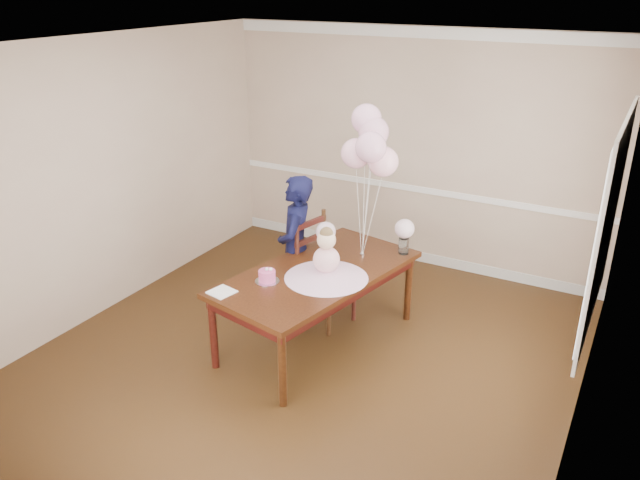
% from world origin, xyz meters
% --- Properties ---
extents(floor, '(4.50, 5.00, 0.00)m').
position_xyz_m(floor, '(0.00, 0.00, 0.00)').
color(floor, black).
rests_on(floor, ground).
extents(ceiling, '(4.50, 5.00, 0.02)m').
position_xyz_m(ceiling, '(0.00, 0.00, 2.70)').
color(ceiling, white).
rests_on(ceiling, wall_back).
extents(wall_back, '(4.50, 0.02, 2.70)m').
position_xyz_m(wall_back, '(0.00, 2.50, 1.35)').
color(wall_back, tan).
rests_on(wall_back, floor).
extents(wall_front, '(4.50, 0.02, 2.70)m').
position_xyz_m(wall_front, '(0.00, -2.50, 1.35)').
color(wall_front, tan).
rests_on(wall_front, floor).
extents(wall_left, '(0.02, 5.00, 2.70)m').
position_xyz_m(wall_left, '(-2.25, 0.00, 1.35)').
color(wall_left, tan).
rests_on(wall_left, floor).
extents(wall_right, '(0.02, 5.00, 2.70)m').
position_xyz_m(wall_right, '(2.25, 0.00, 1.35)').
color(wall_right, tan).
rests_on(wall_right, floor).
extents(chair_rail_trim, '(4.50, 0.02, 0.07)m').
position_xyz_m(chair_rail_trim, '(0.00, 2.49, 0.90)').
color(chair_rail_trim, white).
rests_on(chair_rail_trim, wall_back).
extents(crown_molding, '(4.50, 0.02, 0.12)m').
position_xyz_m(crown_molding, '(0.00, 2.49, 2.63)').
color(crown_molding, white).
rests_on(crown_molding, wall_back).
extents(baseboard_trim, '(4.50, 0.02, 0.12)m').
position_xyz_m(baseboard_trim, '(0.00, 2.49, 0.06)').
color(baseboard_trim, silver).
rests_on(baseboard_trim, floor).
extents(window_frame, '(0.02, 1.66, 1.56)m').
position_xyz_m(window_frame, '(2.23, 0.50, 1.55)').
color(window_frame, white).
rests_on(window_frame, wall_right).
extents(window_blinds, '(0.01, 1.50, 1.40)m').
position_xyz_m(window_blinds, '(2.21, 0.50, 1.55)').
color(window_blinds, silver).
rests_on(window_blinds, wall_right).
extents(dining_table_top, '(1.35, 2.11, 0.05)m').
position_xyz_m(dining_table_top, '(-0.03, 0.33, 0.71)').
color(dining_table_top, black).
rests_on(dining_table_top, table_leg_fl).
extents(table_apron, '(1.24, 1.99, 0.10)m').
position_xyz_m(table_apron, '(-0.03, 0.33, 0.63)').
color(table_apron, black).
rests_on(table_apron, table_leg_fl).
extents(table_leg_fl, '(0.08, 0.08, 0.68)m').
position_xyz_m(table_leg_fl, '(-0.62, -0.47, 0.34)').
color(table_leg_fl, black).
rests_on(table_leg_fl, floor).
extents(table_leg_fr, '(0.08, 0.08, 0.68)m').
position_xyz_m(table_leg_fr, '(0.19, -0.64, 0.34)').
color(table_leg_fr, black).
rests_on(table_leg_fr, floor).
extents(table_leg_bl, '(0.08, 0.08, 0.68)m').
position_xyz_m(table_leg_bl, '(-0.25, 1.29, 0.34)').
color(table_leg_bl, black).
rests_on(table_leg_bl, floor).
extents(table_leg_br, '(0.08, 0.08, 0.68)m').
position_xyz_m(table_leg_br, '(0.55, 1.12, 0.34)').
color(table_leg_br, black).
rests_on(table_leg_br, floor).
extents(baby_skirt, '(0.88, 0.88, 0.10)m').
position_xyz_m(baby_skirt, '(0.10, 0.25, 0.78)').
color(baby_skirt, '#E4A8CC').
rests_on(baby_skirt, dining_table_top).
extents(baby_torso, '(0.23, 0.23, 0.23)m').
position_xyz_m(baby_torso, '(0.10, 0.25, 0.91)').
color(baby_torso, '#FFA1D4').
rests_on(baby_torso, baby_skirt).
extents(baby_head, '(0.17, 0.17, 0.17)m').
position_xyz_m(baby_head, '(0.10, 0.25, 1.09)').
color(baby_head, beige).
rests_on(baby_head, baby_torso).
extents(baby_hair, '(0.12, 0.12, 0.12)m').
position_xyz_m(baby_hair, '(0.10, 0.25, 1.15)').
color(baby_hair, brown).
rests_on(baby_hair, baby_head).
extents(cake_platter, '(0.25, 0.25, 0.01)m').
position_xyz_m(cake_platter, '(-0.31, -0.06, 0.74)').
color(cake_platter, '#BCBDC1').
rests_on(cake_platter, dining_table_top).
extents(birthday_cake, '(0.17, 0.17, 0.10)m').
position_xyz_m(birthday_cake, '(-0.31, -0.06, 0.79)').
color(birthday_cake, '#D8448B').
rests_on(birthday_cake, cake_platter).
extents(cake_flower_a, '(0.03, 0.03, 0.03)m').
position_xyz_m(cake_flower_a, '(-0.31, -0.06, 0.85)').
color(cake_flower_a, white).
rests_on(cake_flower_a, birthday_cake).
extents(cake_flower_b, '(0.03, 0.03, 0.03)m').
position_xyz_m(cake_flower_b, '(-0.28, -0.05, 0.85)').
color(cake_flower_b, white).
rests_on(cake_flower_b, birthday_cake).
extents(rose_vase_near, '(0.12, 0.12, 0.16)m').
position_xyz_m(rose_vase_near, '(-0.12, 0.64, 0.81)').
color(rose_vase_near, silver).
rests_on(rose_vase_near, dining_table_top).
extents(roses_near, '(0.19, 0.19, 0.19)m').
position_xyz_m(roses_near, '(-0.12, 0.64, 0.99)').
color(roses_near, silver).
rests_on(roses_near, rose_vase_near).
extents(rose_vase_far, '(0.12, 0.12, 0.16)m').
position_xyz_m(rose_vase_far, '(0.50, 1.06, 0.81)').
color(rose_vase_far, silver).
rests_on(rose_vase_far, dining_table_top).
extents(roses_far, '(0.19, 0.19, 0.19)m').
position_xyz_m(roses_far, '(0.50, 1.06, 0.99)').
color(roses_far, silver).
rests_on(roses_far, rose_vase_far).
extents(napkin, '(0.23, 0.23, 0.01)m').
position_xyz_m(napkin, '(-0.53, -0.42, 0.74)').
color(napkin, white).
rests_on(napkin, dining_table_top).
extents(balloon_weight, '(0.05, 0.05, 0.02)m').
position_xyz_m(balloon_weight, '(0.17, 0.83, 0.74)').
color(balloon_weight, silver).
rests_on(balloon_weight, dining_table_top).
extents(balloon_a, '(0.27, 0.27, 0.27)m').
position_xyz_m(balloon_a, '(0.08, 0.85, 1.71)').
color(balloon_a, '#FBB2CA').
rests_on(balloon_a, balloon_ribbon_a).
extents(balloon_b, '(0.27, 0.27, 0.27)m').
position_xyz_m(balloon_b, '(0.26, 0.76, 1.81)').
color(balloon_b, '#E9A5C5').
rests_on(balloon_b, balloon_ribbon_b).
extents(balloon_c, '(0.27, 0.27, 0.27)m').
position_xyz_m(balloon_c, '(0.21, 0.92, 1.90)').
color(balloon_c, '#DF9EBB').
rests_on(balloon_c, balloon_ribbon_c).
extents(balloon_d, '(0.27, 0.27, 0.27)m').
position_xyz_m(balloon_d, '(0.12, 0.96, 2.00)').
color(balloon_d, '#E9A5C6').
rests_on(balloon_d, balloon_ribbon_d).
extents(balloon_e, '(0.27, 0.27, 0.27)m').
position_xyz_m(balloon_e, '(0.33, 0.88, 1.66)').
color(balloon_e, '#FFB4C6').
rests_on(balloon_e, balloon_ribbon_e).
extents(balloon_ribbon_a, '(0.09, 0.02, 0.82)m').
position_xyz_m(balloon_ribbon_a, '(0.12, 0.84, 1.15)').
color(balloon_ribbon_a, white).
rests_on(balloon_ribbon_a, balloon_weight).
extents(balloon_ribbon_b, '(0.09, 0.07, 0.91)m').
position_xyz_m(balloon_ribbon_b, '(0.22, 0.80, 1.20)').
color(balloon_ribbon_b, white).
rests_on(balloon_ribbon_b, balloon_weight).
extents(balloon_ribbon_c, '(0.04, 0.09, 1.01)m').
position_xyz_m(balloon_ribbon_c, '(0.19, 0.88, 1.25)').
color(balloon_ribbon_c, white).
rests_on(balloon_ribbon_c, balloon_weight).
extents(balloon_ribbon_d, '(0.06, 0.12, 1.11)m').
position_xyz_m(balloon_ribbon_d, '(0.15, 0.90, 1.30)').
color(balloon_ribbon_d, white).
rests_on(balloon_ribbon_d, balloon_weight).
extents(balloon_ribbon_e, '(0.15, 0.04, 0.76)m').
position_xyz_m(balloon_ribbon_e, '(0.25, 0.86, 1.13)').
color(balloon_ribbon_e, white).
rests_on(balloon_ribbon_e, balloon_weight).
extents(dining_chair_seat, '(0.56, 0.56, 0.05)m').
position_xyz_m(dining_chair_seat, '(-0.14, 0.70, 0.48)').
color(dining_chair_seat, '#37140F').
rests_on(dining_chair_seat, chair_leg_fl).
extents(chair_leg_fl, '(0.05, 0.05, 0.45)m').
position_xyz_m(chair_leg_fl, '(-0.36, 0.56, 0.23)').
color(chair_leg_fl, '#39210F').
rests_on(chair_leg_fl, floor).
extents(chair_leg_fr, '(0.05, 0.05, 0.45)m').
position_xyz_m(chair_leg_fr, '(0.01, 0.48, 0.23)').
color(chair_leg_fr, '#391F0F').
rests_on(chair_leg_fr, floor).
extents(chair_leg_bl, '(0.05, 0.05, 0.45)m').
position_xyz_m(chair_leg_bl, '(-0.28, 0.93, 0.23)').
color(chair_leg_bl, '#371D0F').
rests_on(chair_leg_bl, floor).
extents(chair_leg_br, '(0.05, 0.05, 0.45)m').
position_xyz_m(chair_leg_br, '(0.09, 0.85, 0.23)').
color(chair_leg_br, '#34110E').
rests_on(chair_leg_br, floor).
extents(chair_back_post_l, '(0.05, 0.05, 0.59)m').
position_xyz_m(chair_back_post_l, '(-0.38, 0.56, 0.78)').
color(chair_back_post_l, '#38160F').
rests_on(chair_back_post_l, dining_chair_seat).
extents(chair_back_post_r, '(0.05, 0.05, 0.59)m').
position_xyz_m(chair_back_post_r, '(-0.30, 0.94, 0.78)').
color(chair_back_post_r, '#341E0E').
rests_on(chair_back_post_r, dining_chair_seat).
extents(chair_slat_low, '(0.13, 0.42, 0.05)m').
position_xyz_m(chair_slat_low, '(-0.34, 0.75, 0.65)').
color(chair_slat_low, '#3C1F10').
rests_on(chair_slat_low, dining_chair_seat).
extents(chair_slat_mid, '(0.13, 0.42, 0.05)m').
position_xyz_m(chair_slat_mid, '(-0.34, 0.75, 0.82)').
color(chair_slat_mid, '#34130E').
rests_on(chair_slat_mid, dining_chair_seat).
extents(chair_slat_top, '(0.13, 0.42, 0.05)m').
position_xyz_m(chair_slat_top, '(-0.34, 0.75, 0.99)').
color(chair_slat_top, '#38120F').
rests_on(chair_slat_top, dining_chair_seat).
extents(woman, '(0.51, 0.62, 1.47)m').
position_xyz_m(woman, '(-0.46, 0.67, 0.73)').
color(woman, black).
rests_on(woman, floor).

